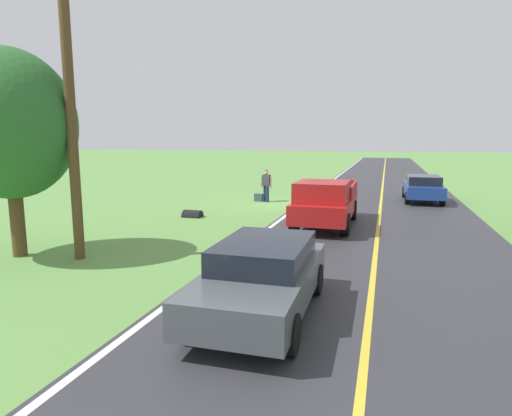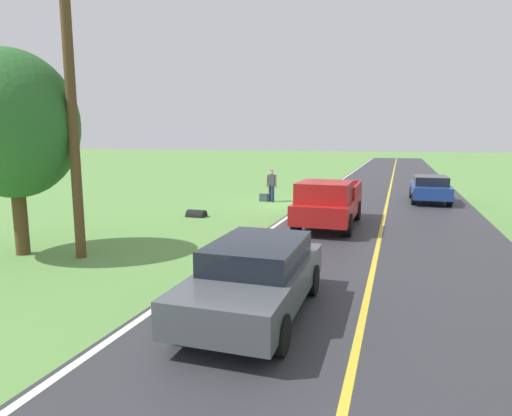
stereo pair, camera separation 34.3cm
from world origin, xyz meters
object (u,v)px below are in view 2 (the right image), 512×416
(sedan_ahead_same_lane, at_px, (256,276))
(sedan_near_oncoming, at_px, (430,188))
(tree_verge_side, at_px, (12,125))
(utility_pole_roadside, at_px, (73,125))
(suitcase_carried, at_px, (264,197))
(hitchhiker_walking, at_px, (272,184))
(pickup_truck_passing, at_px, (328,202))

(sedan_ahead_same_lane, bearing_deg, sedan_near_oncoming, -103.48)
(sedan_ahead_same_lane, xyz_separation_m, tree_verge_side, (7.87, -2.01, 2.98))
(sedan_near_oncoming, distance_m, tree_verge_side, 19.64)
(utility_pole_roadside, height_order, tree_verge_side, utility_pole_roadside)
(sedan_ahead_same_lane, height_order, sedan_near_oncoming, same)
(suitcase_carried, height_order, tree_verge_side, tree_verge_side)
(hitchhiker_walking, xyz_separation_m, sedan_ahead_same_lane, (-3.96, 14.70, -0.23))
(pickup_truck_passing, xyz_separation_m, sedan_near_oncoming, (-4.14, -8.42, -0.21))
(pickup_truck_passing, xyz_separation_m, utility_pole_roadside, (6.01, 6.58, 2.76))
(hitchhiker_walking, xyz_separation_m, utility_pole_roadside, (2.05, 12.44, 2.75))
(suitcase_carried, distance_m, pickup_truck_passing, 7.32)
(hitchhiker_walking, relative_size, pickup_truck_passing, 0.32)
(hitchhiker_walking, relative_size, sedan_near_oncoming, 0.39)
(utility_pole_roadside, bearing_deg, sedan_ahead_same_lane, 159.41)
(suitcase_carried, distance_m, tree_verge_side, 13.58)
(sedan_near_oncoming, bearing_deg, utility_pole_roadside, 55.92)
(sedan_near_oncoming, bearing_deg, hitchhiker_walking, 17.53)
(sedan_ahead_same_lane, xyz_separation_m, sedan_near_oncoming, (-4.14, -17.26, 0.00))
(hitchhiker_walking, relative_size, sedan_ahead_same_lane, 0.40)
(utility_pole_roadside, bearing_deg, suitcase_carried, -97.48)
(suitcase_carried, bearing_deg, sedan_ahead_same_lane, 20.76)
(suitcase_carried, bearing_deg, pickup_truck_passing, 41.13)
(pickup_truck_passing, bearing_deg, tree_verge_side, 40.96)
(suitcase_carried, height_order, sedan_ahead_same_lane, sedan_ahead_same_lane)
(pickup_truck_passing, relative_size, tree_verge_side, 0.93)
(pickup_truck_passing, xyz_separation_m, sedan_ahead_same_lane, (-0.00, 8.84, -0.21))
(pickup_truck_passing, relative_size, sedan_near_oncoming, 1.22)
(utility_pole_roadside, bearing_deg, pickup_truck_passing, -132.40)
(hitchhiker_walking, height_order, sedan_near_oncoming, hitchhiker_walking)
(hitchhiker_walking, distance_m, tree_verge_side, 13.57)
(sedan_near_oncoming, bearing_deg, sedan_ahead_same_lane, 76.52)
(pickup_truck_passing, distance_m, sedan_near_oncoming, 9.38)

